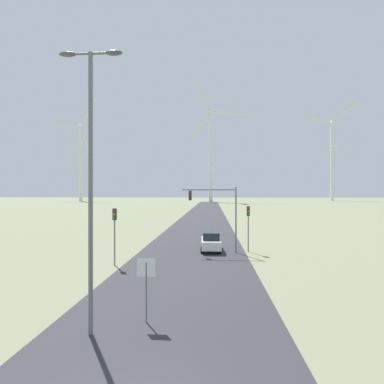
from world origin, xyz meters
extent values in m
cube|color=#2D2D33|center=(0.00, 48.00, 0.00)|extent=(10.00, 240.00, 0.01)
cylinder|color=slate|center=(-2.96, 4.88, 5.63)|extent=(0.18, 0.18, 11.26)
cylinder|color=slate|center=(-2.96, 4.88, 11.21)|extent=(1.89, 0.10, 0.10)
ellipsoid|color=#4C4C51|center=(-3.90, 4.88, 11.21)|extent=(0.70, 0.32, 0.20)
ellipsoid|color=#4C4C51|center=(-2.01, 4.88, 11.21)|extent=(0.70, 0.32, 0.20)
cylinder|color=slate|center=(-0.97, 6.08, 1.31)|extent=(0.07, 0.07, 2.62)
cube|color=white|center=(-0.97, 6.07, 2.40)|extent=(0.81, 0.01, 0.81)
cube|color=red|center=(-0.97, 6.08, 2.40)|extent=(0.76, 0.02, 0.76)
cylinder|color=slate|center=(-5.64, 15.92, 2.20)|extent=(0.11, 0.11, 4.41)
cube|color=#2D2D2D|center=(-5.64, 15.92, 3.96)|extent=(0.28, 0.24, 0.90)
sphere|color=red|center=(-5.64, 15.78, 4.23)|extent=(0.16, 0.16, 0.16)
sphere|color=gold|center=(-5.64, 15.78, 3.96)|extent=(0.16, 0.16, 0.16)
sphere|color=green|center=(-5.64, 15.78, 3.69)|extent=(0.16, 0.16, 0.16)
cylinder|color=slate|center=(5.30, 21.76, 2.17)|extent=(0.11, 0.11, 4.33)
cube|color=#2D2D2D|center=(5.30, 21.76, 3.88)|extent=(0.28, 0.24, 0.90)
sphere|color=red|center=(5.30, 21.63, 4.15)|extent=(0.16, 0.16, 0.16)
sphere|color=gold|center=(5.30, 21.63, 3.88)|extent=(0.16, 0.16, 0.16)
sphere|color=green|center=(5.30, 21.63, 3.61)|extent=(0.16, 0.16, 0.16)
cylinder|color=slate|center=(4.11, 21.30, 3.07)|extent=(0.14, 0.14, 6.15)
cylinder|color=slate|center=(1.59, 21.30, 5.90)|extent=(5.04, 0.12, 0.12)
cube|color=#2D2D2D|center=(-0.17, 21.30, 5.35)|extent=(0.28, 0.24, 0.90)
sphere|color=red|center=(-0.17, 21.16, 5.62)|extent=(0.18, 0.18, 0.18)
cube|color=white|center=(1.78, 22.21, 0.73)|extent=(1.92, 4.15, 0.80)
cube|color=#1E2328|center=(1.78, 22.06, 1.48)|extent=(1.62, 2.15, 0.70)
cylinder|color=black|center=(0.95, 23.48, 0.33)|extent=(0.22, 0.66, 0.66)
cylinder|color=black|center=(2.61, 23.48, 0.33)|extent=(0.22, 0.66, 0.66)
cylinder|color=black|center=(0.95, 20.94, 0.33)|extent=(0.22, 0.66, 0.66)
cylinder|color=black|center=(2.61, 20.94, 0.33)|extent=(0.22, 0.66, 0.66)
cylinder|color=white|center=(-80.43, 175.72, 23.45)|extent=(2.20, 2.20, 46.89)
sphere|color=white|center=(-80.43, 175.72, 46.89)|extent=(2.60, 2.60, 2.60)
cube|color=white|center=(-76.43, 174.39, 37.64)|extent=(9.20, 3.49, 18.08)
cube|color=white|center=(-74.82, 173.86, 55.18)|extent=(12.04, 4.43, 16.55)
cube|color=white|center=(-90.04, 178.93, 47.87)|extent=(18.31, 6.52, 3.62)
cylinder|color=white|center=(1.16, 163.14, 25.67)|extent=(2.20, 2.20, 51.34)
sphere|color=white|center=(1.16, 163.14, 51.34)|extent=(2.60, 2.60, 2.60)
cube|color=white|center=(11.51, 162.91, 50.59)|extent=(19.54, 0.94, 3.20)
cube|color=white|center=(-3.37, 163.24, 60.68)|extent=(10.12, 0.73, 18.29)
cube|color=white|center=(-4.66, 163.27, 42.75)|extent=(12.42, 0.78, 17.12)
cylinder|color=white|center=(80.26, 194.83, 25.52)|extent=(2.20, 2.20, 51.05)
sphere|color=white|center=(80.26, 194.83, 51.05)|extent=(2.60, 2.60, 2.60)
cube|color=white|center=(87.41, 191.79, 57.03)|extent=(14.55, 6.56, 12.59)
cube|color=white|center=(71.92, 198.37, 54.78)|extent=(16.40, 7.35, 8.64)
cube|color=white|center=(81.45, 194.32, 41.33)|extent=(4.07, 2.11, 18.38)
camera|label=1|loc=(1.89, -6.77, 5.68)|focal=28.00mm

